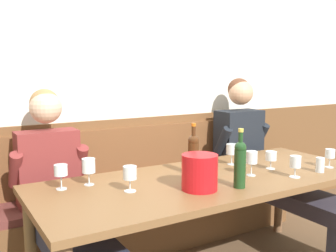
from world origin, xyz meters
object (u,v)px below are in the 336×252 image
wine_glass_mid_left (271,157)px  wine_glass_center_rear (89,166)px  wine_glass_by_bottle (130,173)px  water_tumbler_right (320,165)px  wine_bottle_green_tall (240,162)px  wine_bottle_amber_mid (193,153)px  wine_glass_left_end (330,154)px  wine_glass_center_front (295,163)px  person_right_seat (266,162)px  wall_bench (156,210)px  ice_bucket (200,172)px  dining_table (209,188)px  wine_glass_near_bucket (61,171)px  wine_glass_mid_right (252,158)px  wine_glass_right_end (232,150)px  person_center_left_seat (65,202)px

wine_glass_mid_left → wine_glass_center_rear: (-1.20, 0.28, 0.03)m
wine_glass_by_bottle → water_tumbler_right: size_ratio=1.47×
wine_bottle_green_tall → wine_bottle_amber_mid: size_ratio=1.02×
wine_glass_left_end → wine_glass_center_rear: (-1.57, 0.46, 0.02)m
wine_bottle_amber_mid → wine_glass_center_front: 0.64m
person_right_seat → wine_glass_center_rear: (-1.55, -0.12, 0.19)m
wall_bench → ice_bucket: 1.06m
dining_table → wine_glass_mid_left: 0.51m
wine_bottle_green_tall → wine_glass_near_bucket: (-0.89, 0.49, -0.04)m
person_right_seat → wine_glass_left_end: (0.02, -0.58, 0.17)m
wine_glass_mid_right → wine_glass_right_end: bearing=74.4°
wall_bench → ice_bucket: wall_bench is taller
wine_glass_left_end → wine_glass_near_bucket: size_ratio=0.91×
wine_glass_mid_right → ice_bucket: bearing=-171.2°
ice_bucket → wine_glass_center_front: 0.67m
wine_bottle_amber_mid → wall_bench: bearing=85.1°
person_center_left_seat → person_right_seat: person_right_seat is taller
wine_glass_by_bottle → wine_glass_mid_right: bearing=-6.9°
ice_bucket → wine_glass_center_front: size_ratio=1.48×
wine_bottle_amber_mid → water_tumbler_right: bearing=-27.0°
dining_table → wine_glass_right_end: bearing=28.9°
person_right_seat → wine_glass_right_end: (-0.51, -0.16, 0.19)m
dining_table → person_right_seat: 0.91m
wine_bottle_amber_mid → wine_glass_mid_left: wine_bottle_amber_mid is taller
wine_glass_by_bottle → wine_glass_center_rear: bearing=123.0°
wine_bottle_green_tall → ice_bucket: bearing=158.6°
wine_bottle_amber_mid → wine_glass_center_front: bearing=-37.0°
person_center_left_seat → wine_bottle_green_tall: (0.85, -0.57, 0.26)m
ice_bucket → wine_bottle_amber_mid: size_ratio=0.61×
person_right_seat → wine_glass_mid_left: bearing=-132.0°
wine_bottle_amber_mid → wine_glass_right_end: (0.38, 0.08, -0.03)m
person_center_left_seat → wine_glass_right_end: (1.17, -0.12, 0.22)m
wall_bench → wine_glass_mid_left: 1.04m
ice_bucket → wine_glass_right_end: ice_bucket is taller
person_center_left_seat → wine_glass_mid_right: size_ratio=8.23×
dining_table → person_center_left_seat: person_center_left_seat is taller
wine_glass_mid_left → wine_glass_by_bottle: wine_glass_by_bottle is taller
wine_glass_center_front → person_right_seat: bearing=58.8°
ice_bucket → wine_glass_left_end: 1.07m
wine_bottle_green_tall → person_center_left_seat: bearing=146.2°
person_center_left_seat → wine_bottle_amber_mid: (0.79, -0.20, 0.25)m
dining_table → water_tumbler_right: size_ratio=22.41×
person_center_left_seat → wine_glass_center_front: size_ratio=9.50×
wine_bottle_amber_mid → wine_glass_mid_left: 0.56m
person_center_left_seat → water_tumbler_right: person_center_left_seat is taller
dining_table → wine_glass_right_end: (0.33, 0.18, 0.18)m
dining_table → wine_glass_center_front: wine_glass_center_front is taller
ice_bucket → wine_glass_mid_right: ice_bucket is taller
wine_glass_center_front → water_tumbler_right: (0.24, 0.00, -0.04)m
dining_table → wine_glass_near_bucket: size_ratio=15.40×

